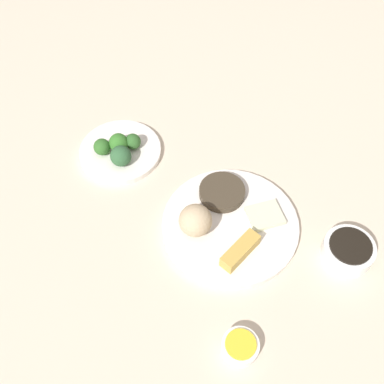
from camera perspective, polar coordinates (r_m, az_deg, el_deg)
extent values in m
cube|color=beige|center=(1.01, 3.06, -4.30)|extent=(2.20, 2.20, 0.02)
cylinder|color=white|center=(0.99, 4.65, -4.03)|extent=(0.29, 0.29, 0.02)
sphere|color=tan|center=(0.94, 0.43, -3.48)|extent=(0.07, 0.07, 0.07)
cube|color=gold|center=(0.94, 5.89, -7.11)|extent=(0.08, 0.09, 0.03)
cube|color=beige|center=(1.00, 8.86, -2.86)|extent=(0.07, 0.07, 0.01)
cylinder|color=#403628|center=(1.02, 3.67, -0.01)|extent=(0.10, 0.10, 0.02)
cylinder|color=white|center=(1.12, -8.71, 4.91)|extent=(0.19, 0.19, 0.01)
sphere|color=#357429|center=(1.10, -8.91, 5.92)|extent=(0.05, 0.05, 0.05)
sphere|color=#2F5C36|center=(1.07, -8.66, 4.35)|extent=(0.05, 0.05, 0.05)
sphere|color=#306129|center=(1.10, -7.20, 6.11)|extent=(0.04, 0.04, 0.04)
sphere|color=#306527|center=(1.10, -10.89, 5.41)|extent=(0.04, 0.04, 0.04)
cylinder|color=white|center=(0.99, 18.42, -6.82)|extent=(0.10, 0.10, 0.04)
cylinder|color=black|center=(0.98, 18.75, -6.21)|extent=(0.08, 0.08, 0.00)
cylinder|color=white|center=(0.88, 5.87, -18.21)|extent=(0.07, 0.07, 0.02)
cylinder|color=yellow|center=(0.87, 5.95, -17.92)|extent=(0.06, 0.06, 0.00)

